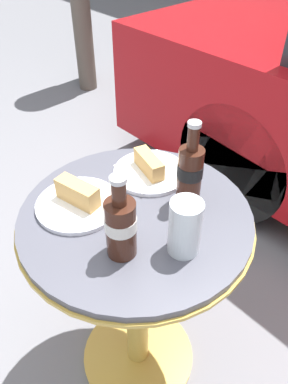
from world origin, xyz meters
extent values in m
plane|color=slate|center=(0.00, 0.00, 0.00)|extent=(30.00, 30.00, 0.00)
cylinder|color=gold|center=(0.00, 0.00, 0.01)|extent=(0.40, 0.40, 0.02)
cylinder|color=gold|center=(0.00, 0.00, 0.36)|extent=(0.07, 0.07, 0.68)
cylinder|color=gold|center=(0.00, 0.00, 0.69)|extent=(0.59, 0.59, 0.01)
cylinder|color=#4C4C56|center=(0.00, 0.00, 0.71)|extent=(0.58, 0.58, 0.02)
cylinder|color=#3D1E14|center=(0.06, 0.13, 0.80)|extent=(0.06, 0.06, 0.15)
cylinder|color=black|center=(0.06, 0.13, 0.82)|extent=(0.06, 0.06, 0.03)
cylinder|color=#3D1E14|center=(0.06, 0.13, 0.90)|extent=(0.03, 0.03, 0.06)
cylinder|color=silver|center=(0.06, 0.13, 0.94)|extent=(0.03, 0.03, 0.01)
cylinder|color=#3D1E14|center=(0.07, -0.10, 0.79)|extent=(0.07, 0.07, 0.14)
cylinder|color=silver|center=(0.07, -0.10, 0.81)|extent=(0.07, 0.07, 0.03)
cylinder|color=#3D1E14|center=(0.07, -0.10, 0.89)|extent=(0.03, 0.03, 0.06)
cylinder|color=silver|center=(0.07, -0.10, 0.92)|extent=(0.03, 0.03, 0.01)
cylinder|color=silver|center=(0.16, 0.00, 0.77)|extent=(0.07, 0.07, 0.10)
cylinder|color=silver|center=(0.16, 0.00, 0.79)|extent=(0.07, 0.07, 0.13)
cylinder|color=white|center=(-0.11, -0.09, 0.73)|extent=(0.21, 0.21, 0.01)
cube|color=white|center=(-0.11, -0.09, 0.73)|extent=(0.17, 0.17, 0.00)
cube|color=tan|center=(-0.11, -0.09, 0.76)|extent=(0.12, 0.06, 0.06)
cylinder|color=white|center=(-0.09, 0.14, 0.73)|extent=(0.20, 0.20, 0.01)
cube|color=white|center=(-0.09, 0.14, 0.73)|extent=(0.17, 0.17, 0.00)
cube|color=tan|center=(-0.09, 0.13, 0.76)|extent=(0.12, 0.07, 0.05)
cylinder|color=black|center=(-0.29, 0.93, 0.31)|extent=(0.61, 0.21, 0.61)
cylinder|color=brown|center=(-2.17, 1.34, 0.38)|extent=(0.14, 0.14, 0.76)
cylinder|color=brown|center=(-2.03, 1.24, 0.38)|extent=(0.14, 0.14, 0.76)
camera|label=1|loc=(0.51, -0.44, 1.35)|focal=35.00mm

